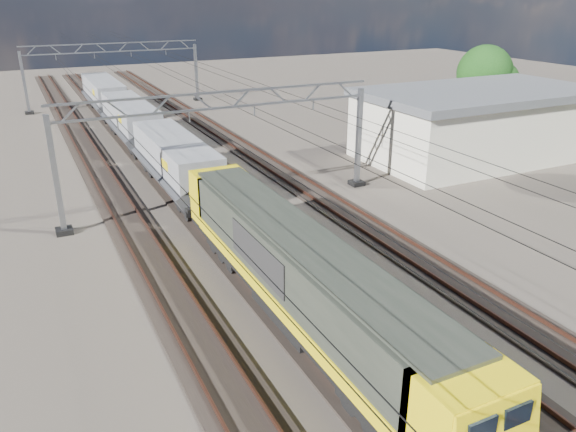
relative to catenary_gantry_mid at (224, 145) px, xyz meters
name	(u,v)px	position (x,y,z in m)	size (l,w,h in m)	color
ground	(251,229)	(0.00, -4.00, -3.91)	(160.00, 160.00, 0.00)	#29241F
track_outer_west	(144,248)	(-6.00, -4.00, -3.83)	(2.60, 140.00, 0.30)	black
track_loco	(218,235)	(-2.00, -4.00, -3.83)	(2.60, 140.00, 0.30)	black
track_inner_east	(284,222)	(2.00, -4.00, -3.83)	(2.60, 140.00, 0.30)	black
track_outer_east	(343,211)	(6.00, -4.00, -3.83)	(2.60, 140.00, 0.30)	black
catenary_gantry_mid	(224,145)	(0.00, 0.00, 0.00)	(19.90, 0.90, 7.11)	gray
catenary_gantry_far	(115,72)	(0.00, 36.00, 0.00)	(19.90, 0.90, 7.11)	gray
overhead_wires	(202,103)	(0.00, 4.00, 1.84)	(12.03, 140.00, 0.53)	black
locomotive	(299,273)	(-2.00, -13.76, -1.58)	(2.76, 21.10, 3.62)	black
hopper_wagon_lead	(175,160)	(-2.00, 3.93, -1.67)	(3.38, 13.00, 3.25)	black
hopper_wagon_mid	(131,118)	(-2.00, 18.13, -1.67)	(3.38, 13.00, 3.25)	black
hopper_wagon_third	(104,93)	(-2.00, 32.33, -1.67)	(3.38, 13.00, 3.25)	black
industrial_shed	(478,123)	(22.00, 2.00, -1.18)	(18.60, 10.60, 5.40)	silver
tree_far	(488,75)	(30.32, 9.79, 1.06)	(5.66, 5.26, 7.80)	#382419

